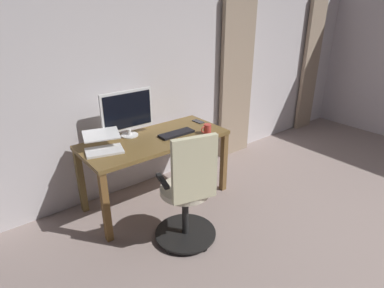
# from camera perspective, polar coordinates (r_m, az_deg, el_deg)

# --- Properties ---
(back_room_partition) EXTENTS (5.73, 0.10, 2.52)m
(back_room_partition) POSITION_cam_1_polar(r_m,az_deg,el_deg) (4.14, 2.58, 13.58)
(back_room_partition) COLOR silver
(back_room_partition) RESTS_ON ground
(curtain_left_panel) EXTENTS (0.38, 0.06, 2.09)m
(curtain_left_panel) POSITION_cam_1_polar(r_m,az_deg,el_deg) (5.73, 20.23, 12.80)
(curtain_left_panel) COLOR tan
(curtain_left_panel) RESTS_ON ground
(curtain_right_panel) EXTENTS (0.54, 0.06, 2.09)m
(curtain_right_panel) POSITION_cam_1_polar(r_m,az_deg,el_deg) (4.40, 7.88, 11.08)
(curtain_right_panel) COLOR tan
(curtain_right_panel) RESTS_ON ground
(desk) EXTENTS (1.49, 0.66, 0.73)m
(desk) POSITION_cam_1_polar(r_m,az_deg,el_deg) (3.33, -6.56, -0.40)
(desk) COLOR brown
(desk) RESTS_ON ground
(office_chair) EXTENTS (0.56, 0.56, 1.07)m
(office_chair) POSITION_cam_1_polar(r_m,az_deg,el_deg) (2.77, -0.67, -9.10)
(office_chair) COLOR black
(office_chair) RESTS_ON ground
(computer_monitor) EXTENTS (0.56, 0.18, 0.47)m
(computer_monitor) POSITION_cam_1_polar(r_m,az_deg,el_deg) (3.30, -11.37, 5.62)
(computer_monitor) COLOR white
(computer_monitor) RESTS_ON desk
(computer_keyboard) EXTENTS (0.38, 0.13, 0.02)m
(computer_keyboard) POSITION_cam_1_polar(r_m,az_deg,el_deg) (3.35, -2.76, 1.86)
(computer_keyboard) COLOR black
(computer_keyboard) RESTS_ON desk
(laptop) EXTENTS (0.41, 0.41, 0.15)m
(laptop) POSITION_cam_1_polar(r_m,az_deg,el_deg) (3.09, -15.46, -0.12)
(laptop) COLOR white
(laptop) RESTS_ON desk
(cell_phone_by_monitor) EXTENTS (0.07, 0.15, 0.01)m
(cell_phone_by_monitor) POSITION_cam_1_polar(r_m,az_deg,el_deg) (3.71, 1.11, 4.00)
(cell_phone_by_monitor) COLOR #333338
(cell_phone_by_monitor) RESTS_ON desk
(mug_tea) EXTENTS (0.12, 0.08, 0.10)m
(mug_tea) POSITION_cam_1_polar(r_m,az_deg,el_deg) (3.36, 2.70, 2.67)
(mug_tea) COLOR #CC3D33
(mug_tea) RESTS_ON desk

